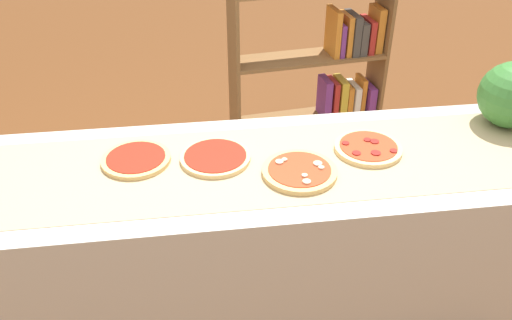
{
  "coord_description": "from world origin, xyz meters",
  "views": [
    {
      "loc": [
        -0.21,
        -1.55,
        1.94
      ],
      "look_at": [
        0.0,
        0.0,
        0.91
      ],
      "focal_mm": 37.32,
      "sensor_mm": 36.0,
      "label": 1
    }
  ],
  "objects_px": {
    "pizza_mushroom_2": "(300,171)",
    "pizza_pepperoni_3": "(368,148)",
    "bookshelf": "(330,57)",
    "pizza_plain_0": "(136,159)",
    "pizza_plain_1": "(215,157)"
  },
  "relations": [
    {
      "from": "pizza_plain_1",
      "to": "pizza_pepperoni_3",
      "type": "distance_m",
      "value": 0.56
    },
    {
      "from": "pizza_pepperoni_3",
      "to": "bookshelf",
      "type": "relative_size",
      "value": 0.16
    },
    {
      "from": "pizza_plain_0",
      "to": "bookshelf",
      "type": "height_order",
      "value": "bookshelf"
    },
    {
      "from": "pizza_pepperoni_3",
      "to": "bookshelf",
      "type": "distance_m",
      "value": 1.17
    },
    {
      "from": "pizza_plain_1",
      "to": "bookshelf",
      "type": "bearing_deg",
      "value": 57.73
    },
    {
      "from": "pizza_mushroom_2",
      "to": "bookshelf",
      "type": "distance_m",
      "value": 1.34
    },
    {
      "from": "pizza_pepperoni_3",
      "to": "bookshelf",
      "type": "bearing_deg",
      "value": 82.23
    },
    {
      "from": "pizza_plain_0",
      "to": "pizza_mushroom_2",
      "type": "distance_m",
      "value": 0.58
    },
    {
      "from": "pizza_mushroom_2",
      "to": "pizza_pepperoni_3",
      "type": "xyz_separation_m",
      "value": [
        0.28,
        0.11,
        -0.0
      ]
    },
    {
      "from": "pizza_plain_1",
      "to": "bookshelf",
      "type": "distance_m",
      "value": 1.35
    },
    {
      "from": "pizza_plain_1",
      "to": "bookshelf",
      "type": "xyz_separation_m",
      "value": [
        0.72,
        1.14,
        -0.13
      ]
    },
    {
      "from": "pizza_mushroom_2",
      "to": "bookshelf",
      "type": "height_order",
      "value": "bookshelf"
    },
    {
      "from": "pizza_plain_1",
      "to": "pizza_mushroom_2",
      "type": "height_order",
      "value": "pizza_mushroom_2"
    },
    {
      "from": "pizza_plain_1",
      "to": "pizza_pepperoni_3",
      "type": "xyz_separation_m",
      "value": [
        0.56,
        -0.01,
        0.0
      ]
    },
    {
      "from": "pizza_plain_1",
      "to": "bookshelf",
      "type": "height_order",
      "value": "bookshelf"
    }
  ]
}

